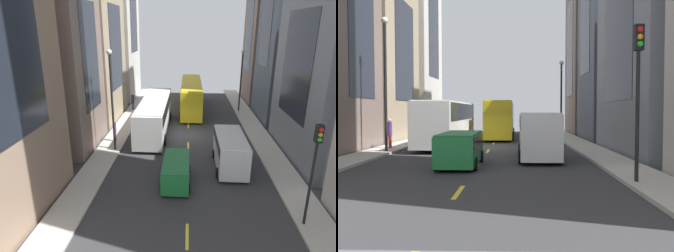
# 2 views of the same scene
# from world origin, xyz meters

# --- Properties ---
(ground_plane) EXTENTS (39.86, 39.86, 0.00)m
(ground_plane) POSITION_xyz_m (0.00, 0.00, 0.00)
(ground_plane) COLOR #333335
(sidewalk_west) EXTENTS (2.12, 44.00, 0.15)m
(sidewalk_west) POSITION_xyz_m (-6.87, 0.00, 0.07)
(sidewalk_west) COLOR #B2ADA3
(sidewalk_west) RESTS_ON ground
(sidewalk_east) EXTENTS (2.12, 44.00, 0.15)m
(sidewalk_east) POSITION_xyz_m (6.87, 0.00, 0.07)
(sidewalk_east) COLOR #B2ADA3
(sidewalk_east) RESTS_ON ground
(lane_stripe_1) EXTENTS (0.16, 2.00, 0.01)m
(lane_stripe_1) POSITION_xyz_m (0.00, -15.00, 0.01)
(lane_stripe_1) COLOR yellow
(lane_stripe_1) RESTS_ON ground
(lane_stripe_2) EXTENTS (0.16, 2.00, 0.01)m
(lane_stripe_2) POSITION_xyz_m (0.00, -9.00, 0.01)
(lane_stripe_2) COLOR yellow
(lane_stripe_2) RESTS_ON ground
(lane_stripe_3) EXTENTS (0.16, 2.00, 0.01)m
(lane_stripe_3) POSITION_xyz_m (0.00, -3.00, 0.01)
(lane_stripe_3) COLOR yellow
(lane_stripe_3) RESTS_ON ground
(lane_stripe_4) EXTENTS (0.16, 2.00, 0.01)m
(lane_stripe_4) POSITION_xyz_m (0.00, 3.00, 0.01)
(lane_stripe_4) COLOR yellow
(lane_stripe_4) RESTS_ON ground
(lane_stripe_5) EXTENTS (0.16, 2.00, 0.01)m
(lane_stripe_5) POSITION_xyz_m (0.00, 9.00, 0.01)
(lane_stripe_5) COLOR yellow
(lane_stripe_5) RESTS_ON ground
(lane_stripe_6) EXTENTS (0.16, 2.00, 0.01)m
(lane_stripe_6) POSITION_xyz_m (0.00, 15.00, 0.01)
(lane_stripe_6) COLOR yellow
(lane_stripe_6) RESTS_ON ground
(lane_stripe_7) EXTENTS (0.16, 2.00, 0.01)m
(lane_stripe_7) POSITION_xyz_m (0.00, 21.00, 0.01)
(lane_stripe_7) COLOR yellow
(lane_stripe_7) RESTS_ON ground
(building_west_1) EXTENTS (6.14, 7.01, 15.66)m
(building_west_1) POSITION_xyz_m (-11.17, -3.49, 7.83)
(building_west_1) COLOR #7A665B
(building_west_1) RESTS_ON ground
(building_west_2) EXTENTS (10.02, 9.32, 16.07)m
(building_west_2) POSITION_xyz_m (-13.09, 5.42, 8.03)
(building_west_2) COLOR tan
(building_west_2) RESTS_ON ground
(building_east_3) EXTENTS (7.74, 8.03, 19.69)m
(building_east_3) POSITION_xyz_m (11.96, 15.87, 9.84)
(building_east_3) COLOR #7A665B
(building_east_3) RESTS_ON ground
(city_bus_white) EXTENTS (2.80, 12.15, 3.35)m
(city_bus_white) POSITION_xyz_m (-3.42, 0.92, 2.01)
(city_bus_white) COLOR silver
(city_bus_white) RESTS_ON ground
(streetcar_yellow) EXTENTS (2.70, 13.14, 3.59)m
(streetcar_yellow) POSITION_xyz_m (0.29, 9.77, 2.12)
(streetcar_yellow) COLOR yellow
(streetcar_yellow) RESTS_ON ground
(delivery_van_white) EXTENTS (2.25, 5.35, 2.58)m
(delivery_van_white) POSITION_xyz_m (3.12, -6.94, 1.51)
(delivery_van_white) COLOR white
(delivery_van_white) RESTS_ON ground
(car_green_0) EXTENTS (1.93, 4.36, 1.63)m
(car_green_0) POSITION_xyz_m (-0.81, -9.45, 0.96)
(car_green_0) COLOR #1E7238
(car_green_0) RESTS_ON ground
(pedestrian_waiting_curb) EXTENTS (0.29, 0.29, 2.00)m
(pedestrian_waiting_curb) POSITION_xyz_m (-6.73, -2.51, 1.23)
(pedestrian_waiting_curb) COLOR maroon
(pedestrian_waiting_curb) RESTS_ON ground
(pedestrian_crossing_mid) EXTENTS (0.36, 0.36, 2.13)m
(pedestrian_crossing_mid) POSITION_xyz_m (-7.11, 8.62, 1.28)
(pedestrian_crossing_mid) COLOR #593372
(pedestrian_crossing_mid) RESTS_ON ground
(traffic_light_near_corner) EXTENTS (0.32, 0.44, 5.56)m
(traffic_light_near_corner) POSITION_xyz_m (6.21, -13.75, 4.04)
(traffic_light_near_corner) COLOR black
(traffic_light_near_corner) RESTS_ON ground
(streetlamp_near) EXTENTS (0.44, 0.44, 8.37)m
(streetlamp_near) POSITION_xyz_m (-6.31, -4.34, 5.17)
(streetlamp_near) COLOR black
(streetlamp_near) RESTS_ON ground
(streetlamp_far) EXTENTS (0.44, 0.44, 7.48)m
(streetlamp_far) POSITION_xyz_m (6.31, 9.05, 4.70)
(streetlamp_far) COLOR black
(streetlamp_far) RESTS_ON ground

